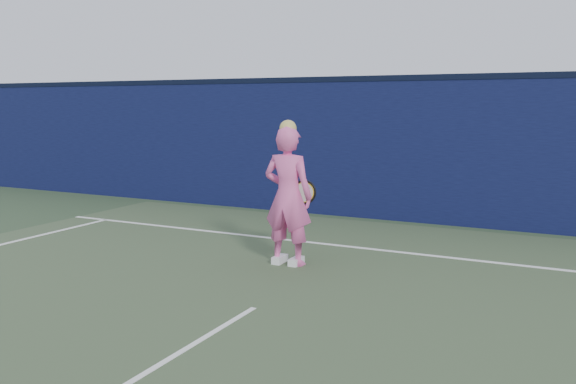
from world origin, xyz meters
The scene contains 6 objects.
ground centered at (0.00, 0.00, 0.00)m, with size 80.00×80.00×0.00m, color #2A4027.
backstop_wall centered at (0.00, 6.50, 1.25)m, with size 24.00×0.40×2.50m, color #0B0F33.
wall_cap centered at (0.00, 6.50, 2.55)m, with size 24.00×0.42×0.10m, color black.
player centered at (-0.47, 2.75, 0.91)m, with size 0.67×0.45×1.90m.
racket centered at (-0.47, 3.17, 0.90)m, with size 0.64×0.15×0.34m.
court_lines centered at (0.00, -0.33, 0.01)m, with size 11.00×12.04×0.01m.
Camera 1 is at (3.00, -4.26, 2.10)m, focal length 38.00 mm.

